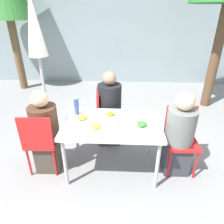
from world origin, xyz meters
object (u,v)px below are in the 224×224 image
at_px(closed_umbrella, 36,39).
at_px(bottle, 77,106).
at_px(drinking_cup, 73,133).
at_px(person_right, 179,136).
at_px(chair_right, 181,134).
at_px(chair_left, 40,139).
at_px(chair_far, 105,112).
at_px(person_far, 110,111).
at_px(person_left, 46,134).
at_px(salad_bowl, 113,122).

bearing_deg(closed_umbrella, bottle, -40.55).
distance_m(bottle, drinking_cup, 0.55).
height_order(person_right, drinking_cup, person_right).
height_order(bottle, drinking_cup, bottle).
bearing_deg(chair_right, bottle, -5.57).
relative_size(chair_left, chair_right, 1.00).
xyz_separation_m(chair_left, drinking_cup, (0.49, -0.22, 0.25)).
xyz_separation_m(chair_right, person_right, (-0.05, -0.08, 0.01)).
relative_size(chair_far, person_far, 0.74).
height_order(chair_left, chair_right, same).
distance_m(person_right, chair_far, 1.22).
xyz_separation_m(person_left, bottle, (0.38, 0.23, 0.31)).
bearing_deg(person_far, closed_umbrella, -101.09).
bearing_deg(chair_right, person_right, 57.95).
bearing_deg(bottle, person_right, -8.13).
xyz_separation_m(person_right, person_far, (-0.93, 0.63, 0.02)).
distance_m(person_far, closed_umbrella, 1.49).
bearing_deg(bottle, chair_far, 55.57).
bearing_deg(person_far, chair_right, 54.49).
xyz_separation_m(person_right, drinking_cup, (-1.28, -0.35, 0.23)).
xyz_separation_m(person_right, closed_umbrella, (-1.97, 0.73, 1.09)).
distance_m(chair_right, chair_far, 1.22).
height_order(person_far, bottle, person_far).
distance_m(chair_left, bottle, 0.62).
distance_m(chair_left, chair_right, 1.83).
bearing_deg(closed_umbrella, drinking_cup, -57.35).
relative_size(person_right, salad_bowl, 7.25).
bearing_deg(chair_left, person_left, 57.95).
distance_m(person_left, person_far, 1.04).
height_order(person_left, chair_far, person_left).
distance_m(chair_left, salad_bowl, 0.96).
height_order(chair_right, chair_far, same).
bearing_deg(chair_left, drinking_cup, -26.26).
bearing_deg(person_right, person_far, -35.21).
height_order(person_left, closed_umbrella, closed_umbrella).
bearing_deg(chair_left, person_right, 2.22).
relative_size(bottle, drinking_cup, 3.01).
relative_size(chair_right, person_far, 0.74).
distance_m(drinking_cup, salad_bowl, 0.53).
relative_size(person_left, bottle, 4.69).
bearing_deg(person_right, chair_far, -34.58).
xyz_separation_m(person_left, salad_bowl, (0.88, -0.00, 0.22)).
distance_m(chair_far, salad_bowl, 0.77).
bearing_deg(salad_bowl, closed_umbrella, 145.60).
distance_m(closed_umbrella, drinking_cup, 1.54).
bearing_deg(bottle, closed_umbrella, 139.45).
xyz_separation_m(chair_right, bottle, (-1.40, 0.11, 0.32)).
relative_size(chair_right, salad_bowl, 5.59).
distance_m(person_left, person_right, 1.73).
xyz_separation_m(person_left, drinking_cup, (0.44, -0.31, 0.23)).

